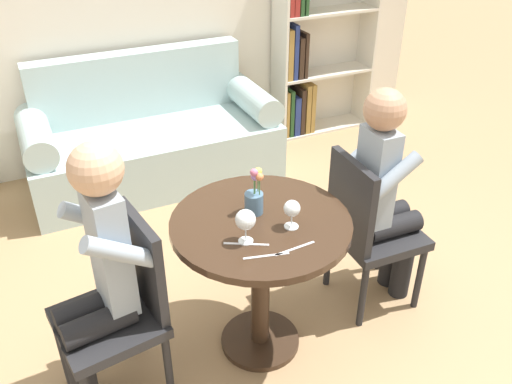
% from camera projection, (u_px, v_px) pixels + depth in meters
% --- Properties ---
extents(ground_plane, '(16.00, 16.00, 0.00)m').
position_uv_depth(ground_plane, '(260.00, 342.00, 2.79)').
color(ground_plane, tan).
extents(round_table, '(0.81, 0.81, 0.76)m').
position_uv_depth(round_table, '(261.00, 253.00, 2.49)').
color(round_table, '#382619').
rests_on(round_table, ground_plane).
extents(couch, '(1.83, 0.80, 0.92)m').
position_uv_depth(couch, '(152.00, 140.00, 4.10)').
color(couch, '#A8C1C1').
rests_on(couch, ground_plane).
extents(bookshelf_right, '(0.89, 0.28, 1.59)m').
position_uv_depth(bookshelf_right, '(310.00, 50.00, 4.63)').
color(bookshelf_right, silver).
rests_on(bookshelf_right, ground_plane).
extents(chair_left, '(0.48, 0.48, 0.90)m').
position_uv_depth(chair_left, '(122.00, 304.00, 2.32)').
color(chair_left, '#232326').
rests_on(chair_left, ground_plane).
extents(chair_right, '(0.43, 0.43, 0.90)m').
position_uv_depth(chair_right, '(367.00, 226.00, 2.82)').
color(chair_right, '#232326').
rests_on(chair_right, ground_plane).
extents(person_left, '(0.45, 0.38, 1.27)m').
position_uv_depth(person_left, '(96.00, 279.00, 2.18)').
color(person_left, black).
rests_on(person_left, ground_plane).
extents(person_right, '(0.43, 0.35, 1.25)m').
position_uv_depth(person_right, '(386.00, 195.00, 2.76)').
color(person_right, black).
rests_on(person_right, ground_plane).
extents(wine_glass_left, '(0.09, 0.09, 0.15)m').
position_uv_depth(wine_glass_left, '(245.00, 221.00, 2.21)').
color(wine_glass_left, white).
rests_on(wine_glass_left, round_table).
extents(wine_glass_right, '(0.07, 0.07, 0.13)m').
position_uv_depth(wine_glass_right, '(292.00, 209.00, 2.31)').
color(wine_glass_right, white).
rests_on(wine_glass_right, round_table).
extents(flower_vase, '(0.08, 0.08, 0.23)m').
position_uv_depth(flower_vase, '(255.00, 197.00, 2.41)').
color(flower_vase, slate).
rests_on(flower_vase, round_table).
extents(knife_left_setting, '(0.19, 0.06, 0.00)m').
position_uv_depth(knife_left_setting, '(266.00, 256.00, 2.18)').
color(knife_left_setting, silver).
rests_on(knife_left_setting, round_table).
extents(fork_left_setting, '(0.19, 0.02, 0.00)m').
position_uv_depth(fork_left_setting, '(295.00, 248.00, 2.22)').
color(fork_left_setting, silver).
rests_on(fork_left_setting, round_table).
extents(knife_right_setting, '(0.17, 0.10, 0.00)m').
position_uv_depth(knife_right_setting, '(246.00, 244.00, 2.25)').
color(knife_right_setting, silver).
rests_on(knife_right_setting, round_table).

